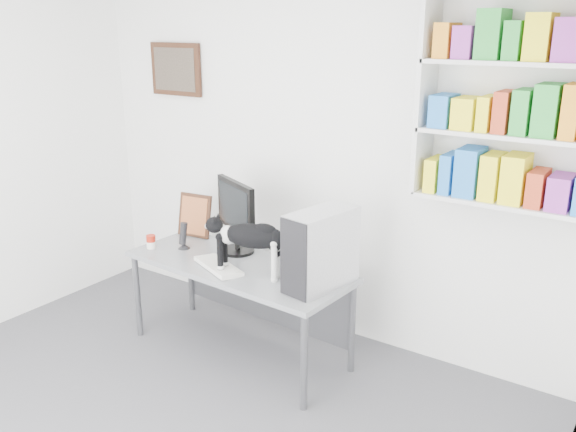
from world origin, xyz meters
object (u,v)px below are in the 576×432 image
at_px(keyboard, 218,266).
at_px(desk, 239,309).
at_px(pc_tower, 321,249).
at_px(cat, 251,249).
at_px(speaker, 183,235).
at_px(leaning_print, 195,215).
at_px(monitor, 237,216).
at_px(soup_can, 151,242).
at_px(bookshelf, 511,99).

bearing_deg(keyboard, desk, 87.35).
distance_m(pc_tower, cat, 0.48).
bearing_deg(speaker, leaning_print, 143.17).
height_order(desk, monitor, monitor).
relative_size(desk, leaning_print, 4.74).
height_order(soup_can, cat, cat).
relative_size(leaning_print, soup_can, 3.45).
bearing_deg(cat, soup_can, 164.72).
bearing_deg(desk, keyboard, -111.82).
bearing_deg(bookshelf, cat, -154.16).
relative_size(desk, soup_can, 16.35).
bearing_deg(pc_tower, cat, -155.74).
height_order(desk, soup_can, soup_can).
height_order(pc_tower, soup_can, pc_tower).
height_order(desk, pc_tower, pc_tower).
distance_m(bookshelf, leaning_print, 2.43).
bearing_deg(soup_can, leaning_print, 78.12).
bearing_deg(bookshelf, speaker, -165.75).
xyz_separation_m(monitor, pc_tower, (0.81, -0.18, -0.02)).
distance_m(speaker, leaning_print, 0.29).
bearing_deg(keyboard, pc_tower, 33.42).
relative_size(bookshelf, speaker, 6.00).
bearing_deg(pc_tower, bookshelf, 40.61).
height_order(bookshelf, speaker, bookshelf).
height_order(monitor, speaker, monitor).
distance_m(desk, leaning_print, 0.86).
distance_m(bookshelf, monitor, 1.97).
height_order(bookshelf, desk, bookshelf).
height_order(desk, leaning_print, leaning_print).
distance_m(bookshelf, cat, 1.80).
height_order(monitor, pc_tower, monitor).
height_order(bookshelf, soup_can, bookshelf).
xyz_separation_m(keyboard, soup_can, (-0.66, 0.02, 0.03)).
distance_m(desk, monitor, 0.65).
xyz_separation_m(bookshelf, leaning_print, (-2.20, -0.27, -1.00)).
bearing_deg(keyboard, monitor, 127.64).
xyz_separation_m(monitor, soup_can, (-0.58, -0.29, -0.22)).
height_order(pc_tower, cat, pc_tower).
bearing_deg(keyboard, leaning_print, 167.31).
xyz_separation_m(bookshelf, cat, (-1.36, -0.66, -0.98)).
bearing_deg(leaning_print, speaker, -72.52).
bearing_deg(cat, speaker, 154.55).
height_order(leaning_print, cat, cat).
distance_m(monitor, speaker, 0.44).
height_order(monitor, keyboard, monitor).
xyz_separation_m(desk, leaning_print, (-0.64, 0.28, 0.51)).
bearing_deg(desk, cat, -24.82).
bearing_deg(leaning_print, cat, -32.42).
relative_size(bookshelf, cat, 2.03).
relative_size(pc_tower, cat, 0.81).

